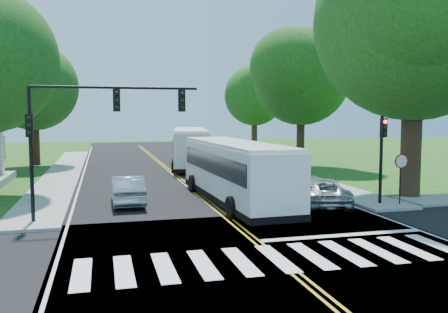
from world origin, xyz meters
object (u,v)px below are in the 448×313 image
object	(u,v)px
bus_lead	(234,170)
hatchback	(128,190)
bus_follow	(190,147)
dark_sedan	(263,171)
signal_nw	(89,120)
suv	(321,192)
signal_ne	(382,147)

from	to	relation	value
bus_lead	hatchback	distance (m)	5.60
bus_follow	bus_lead	bearing A→B (deg)	96.56
dark_sedan	hatchback	bearing A→B (deg)	22.17
signal_nw	bus_follow	bearing A→B (deg)	68.30
suv	dark_sedan	size ratio (longest dim) A/B	1.17
bus_lead	hatchback	bearing A→B (deg)	-9.66
suv	bus_lead	bearing A→B (deg)	-11.00
signal_nw	dark_sedan	xyz separation A→B (m)	(11.58, 10.91, -3.75)
signal_nw	dark_sedan	bearing A→B (deg)	43.29
bus_follow	suv	bearing A→B (deg)	108.69
suv	dark_sedan	world-z (taller)	suv
bus_follow	hatchback	world-z (taller)	bus_follow
signal_ne	suv	size ratio (longest dim) A/B	0.89
signal_nw	signal_ne	xyz separation A→B (m)	(14.06, 0.01, -1.41)
hatchback	dark_sedan	distance (m)	12.26
signal_nw	dark_sedan	size ratio (longest dim) A/B	1.69
signal_ne	suv	xyz separation A→B (m)	(-2.82, 0.91, -2.27)
signal_ne	bus_follow	world-z (taller)	signal_ne
signal_nw	bus_lead	world-z (taller)	signal_nw
signal_nw	signal_ne	distance (m)	14.13
signal_ne	hatchback	distance (m)	13.02
signal_nw	signal_ne	size ratio (longest dim) A/B	1.62
suv	dark_sedan	bearing A→B (deg)	-77.02
signal_ne	hatchback	xyz separation A→B (m)	(-12.32, 3.59, -2.22)
suv	hatchback	bearing A→B (deg)	-0.76
signal_ne	suv	world-z (taller)	signal_ne
signal_nw	bus_follow	xyz separation A→B (m)	(8.04, 20.21, -2.60)
bus_lead	suv	size ratio (longest dim) A/B	2.50
bus_follow	dark_sedan	size ratio (longest dim) A/B	3.12
signal_nw	bus_follow	world-z (taller)	signal_nw
bus_follow	signal_nw	bearing A→B (deg)	77.61
bus_lead	hatchback	world-z (taller)	bus_lead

